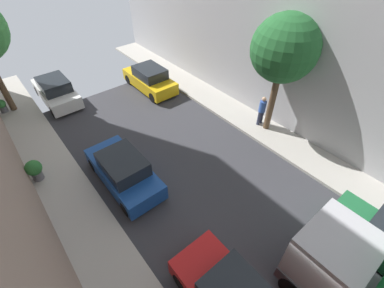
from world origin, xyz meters
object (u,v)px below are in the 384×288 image
at_px(potted_plant_1, 34,169).
at_px(potted_plant_2, 2,105).
at_px(parked_car_left_3, 124,171).
at_px(parked_car_left_4, 56,91).
at_px(parked_car_right_2, 150,79).
at_px(pedestrian, 262,110).
at_px(street_tree_1, 284,49).

distance_m(potted_plant_1, potted_plant_2, 6.81).
bearing_deg(parked_car_left_3, potted_plant_1, 139.40).
relative_size(parked_car_left_3, parked_car_left_4, 1.00).
relative_size(parked_car_left_3, potted_plant_2, 5.16).
relative_size(parked_car_left_4, parked_car_right_2, 1.00).
distance_m(pedestrian, street_tree_1, 3.52).
bearing_deg(street_tree_1, parked_car_left_4, 127.40).
distance_m(pedestrian, potted_plant_1, 11.48).
bearing_deg(parked_car_left_3, parked_car_right_2, 49.48).
bearing_deg(pedestrian, parked_car_right_2, 108.48).
bearing_deg(pedestrian, street_tree_1, -88.77).
height_order(parked_car_left_3, parked_car_left_4, same).
height_order(parked_car_right_2, potted_plant_1, parked_car_right_2).
relative_size(parked_car_left_4, street_tree_1, 0.70).
relative_size(pedestrian, potted_plant_2, 2.11).
distance_m(parked_car_left_3, potted_plant_1, 3.93).
relative_size(parked_car_left_3, parked_car_right_2, 1.00).
bearing_deg(street_tree_1, potted_plant_1, 159.10).
height_order(parked_car_left_4, potted_plant_2, parked_car_left_4).
distance_m(parked_car_right_2, street_tree_1, 9.15).
bearing_deg(pedestrian, parked_car_left_3, 171.93).
distance_m(parked_car_left_3, parked_car_right_2, 8.31).
height_order(parked_car_left_4, potted_plant_1, parked_car_left_4).
height_order(parked_car_left_3, potted_plant_1, parked_car_left_3).
distance_m(parked_car_left_4, parked_car_right_2, 5.91).
distance_m(parked_car_left_4, street_tree_1, 13.55).
xyz_separation_m(parked_car_right_2, street_tree_1, (2.49, -7.92, 3.84)).
height_order(parked_car_left_3, street_tree_1, street_tree_1).
xyz_separation_m(parked_car_left_3, potted_plant_1, (-2.98, 2.56, 0.02)).
distance_m(parked_car_left_4, potted_plant_1, 6.86).
relative_size(potted_plant_1, potted_plant_2, 1.26).
relative_size(parked_car_right_2, pedestrian, 2.44).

